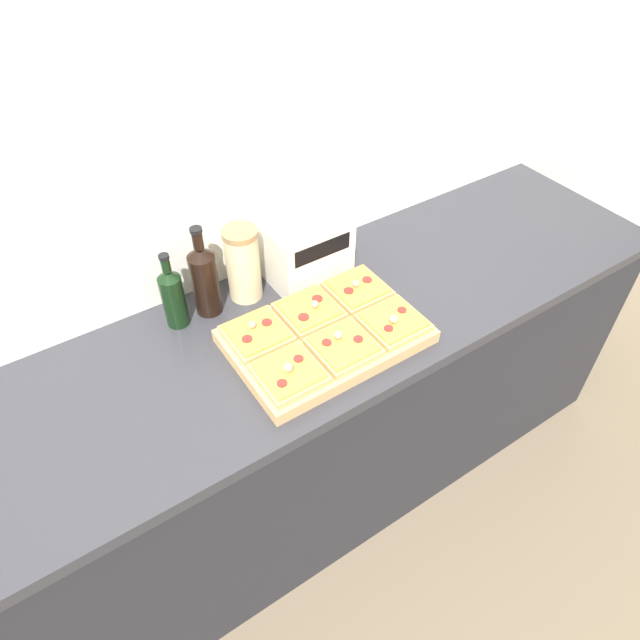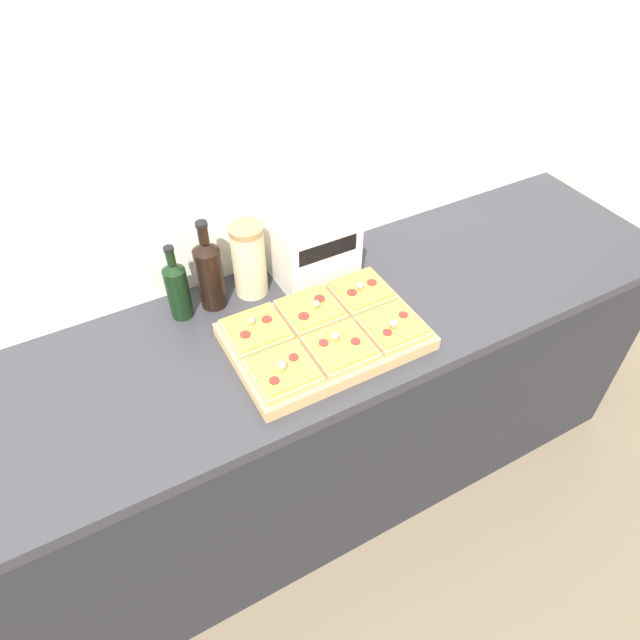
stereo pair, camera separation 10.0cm
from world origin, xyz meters
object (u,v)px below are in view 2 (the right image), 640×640
Objects in this scene: olive_oil_bottle at (177,288)px; toaster_oven at (312,249)px; grain_jar_tall at (249,260)px; wine_bottle at (210,273)px; cutting_board at (325,336)px.

toaster_oven is (0.44, -0.02, 0.00)m from olive_oil_bottle.
grain_jar_tall is (0.23, 0.00, 0.02)m from olive_oil_bottle.
toaster_oven is at bearing -2.73° from olive_oil_bottle.
wine_bottle is 1.23× the size of grain_jar_tall.
cutting_board is 0.46m from olive_oil_bottle.
olive_oil_bottle is at bearing 177.27° from toaster_oven.
cutting_board is at bearing -43.76° from olive_oil_bottle.
grain_jar_tall is at bearing 0.00° from olive_oil_bottle.
cutting_board is 1.82× the size of wine_bottle.
olive_oil_bottle reaches higher than cutting_board.
toaster_oven is at bearing -5.74° from grain_jar_tall.
olive_oil_bottle is at bearing -180.00° from grain_jar_tall.
grain_jar_tall is 0.21m from toaster_oven.
olive_oil_bottle is 1.03× the size of grain_jar_tall.
grain_jar_tall reaches higher than cutting_board.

